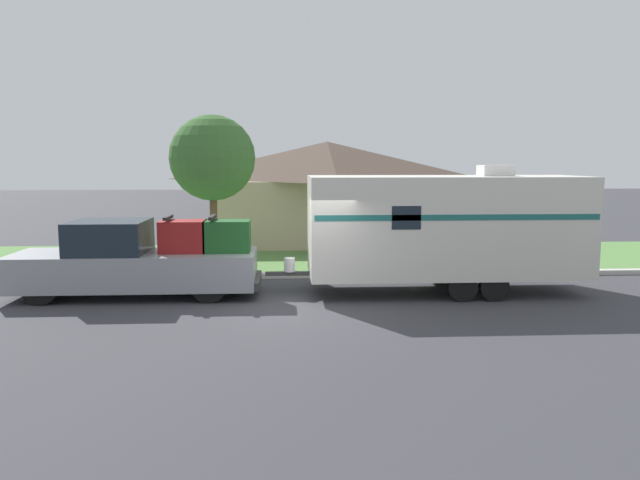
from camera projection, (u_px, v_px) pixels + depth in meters
ground_plane at (304, 307)px, 14.65m from camera, size 120.00×120.00×0.00m
curb_strip at (300, 275)px, 18.35m from camera, size 80.00×0.30×0.14m
lawn_strip at (297, 258)px, 21.97m from camera, size 80.00×7.00×0.03m
house_across_street at (327, 189)px, 27.17m from camera, size 9.75×8.22×4.24m
pickup_truck at (138, 261)px, 15.77m from camera, size 6.17×2.05×2.04m
travel_trailer at (446, 226)px, 16.11m from camera, size 8.18×2.48×3.31m
mailbox at (488, 239)px, 19.29m from camera, size 0.48×0.20×1.33m
tree_in_yard at (212, 158)px, 19.75m from camera, size 2.72×2.72×4.87m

